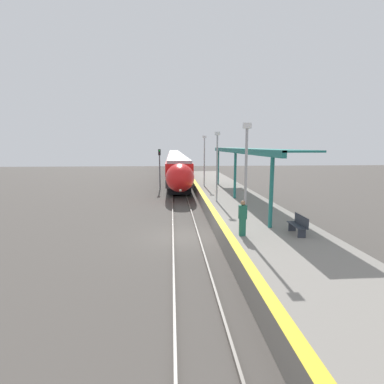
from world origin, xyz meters
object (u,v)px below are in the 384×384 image
Objects in this scene: train at (175,161)px; person_waiting at (243,218)px; lamppost_near at (246,172)px; lamppost_far at (204,157)px; railway_signal at (160,165)px; lamppost_mid at (217,162)px; platform_bench at (299,224)px.

train is 48.36m from person_waiting.
lamppost_near and lamppost_far have the same top height.
person_waiting is 22.47m from railway_signal.
person_waiting is at bearing -90.35° from lamppost_far.
train reaches higher than person_waiting.
lamppost_near reaches higher than person_waiting.
lamppost_mid is at bearing -90.00° from lamppost_far.
lamppost_near is at bearing -90.00° from lamppost_far.
person_waiting is 8.83m from lamppost_mid.
lamppost_near is 17.07m from lamppost_far.
lamppost_mid is (4.70, -13.39, 1.09)m from railway_signal.
lamppost_far is at bearing -45.93° from railway_signal.
lamppost_mid reaches higher than train.
platform_bench is at bearing 0.43° from lamppost_near.
lamppost_mid and lamppost_far have the same top height.
person_waiting is at bearing -178.51° from platform_bench.
platform_bench is 23.12m from railway_signal.
railway_signal is at bearing -94.67° from train.
railway_signal is 6.85m from lamppost_far.
lamppost_near is at bearing -179.57° from platform_bench.
railway_signal is at bearing 134.07° from lamppost_far.
train is 14.03× the size of lamppost_near.
platform_bench is 0.29× the size of lamppost_far.
railway_signal is 0.93× the size of lamppost_mid.
platform_bench is (5.13, -48.22, -0.62)m from train.
lamppost_mid is (-2.58, 8.51, 2.46)m from platform_bench.
railway_signal is 14.23m from lamppost_mid.
lamppost_near is at bearing -86.97° from train.
person_waiting is at bearing -78.18° from railway_signal.
lamppost_near is 1.00× the size of lamppost_far.
lamppost_near is 1.00× the size of lamppost_mid.
lamppost_near reaches higher than platform_bench.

